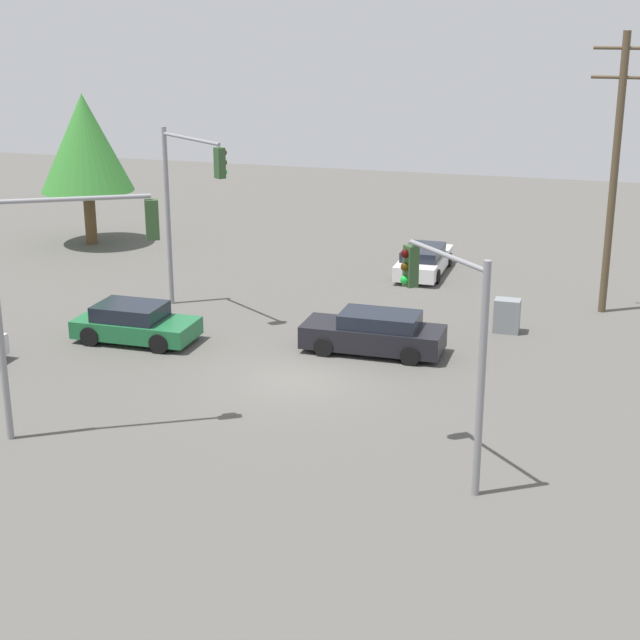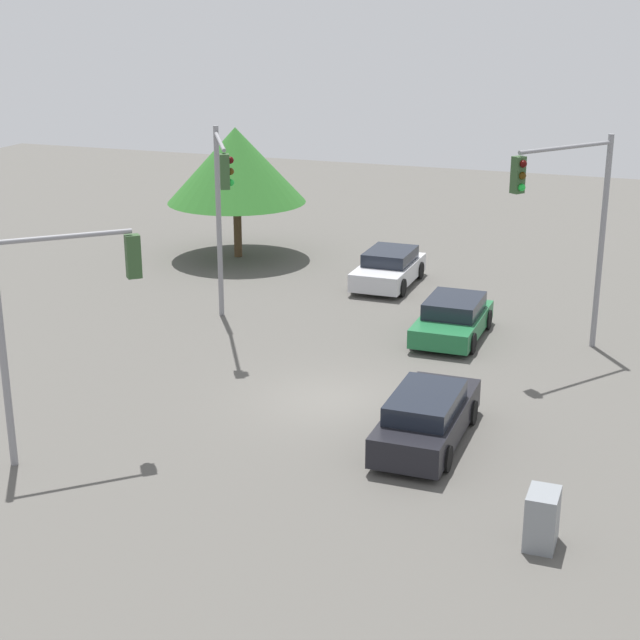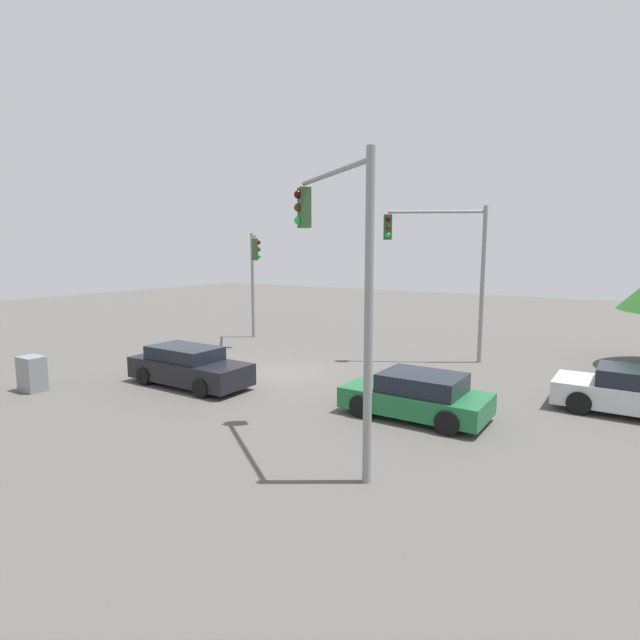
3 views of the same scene
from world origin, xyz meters
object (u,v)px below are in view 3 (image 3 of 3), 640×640
Objects in this scene: sedan_green at (417,396)px; traffic_signal_aux at (445,256)px; sedan_dark at (189,367)px; electrical_cabinet at (32,374)px; traffic_signal_main at (254,268)px; traffic_signal_cross at (339,258)px; sedan_silver at (635,392)px.

sedan_green is 0.62× the size of traffic_signal_aux.
electrical_cabinet is (-3.99, -3.45, -0.08)m from sedan_dark.
traffic_signal_main is (-11.95, 6.81, 3.28)m from sedan_green.
traffic_signal_aux reaches higher than sedan_dark.
sedan_dark is 5.27m from electrical_cabinet.
sedan_silver is at bearing -92.59° from traffic_signal_cross.
traffic_signal_main reaches higher than sedan_dark.
sedan_green reaches higher than electrical_cabinet.
traffic_signal_cross is (-5.82, -7.38, 3.99)m from sedan_silver.
traffic_signal_cross reaches higher than traffic_signal_aux.
sedan_silver is 17.81m from traffic_signal_main.
sedan_silver is (5.30, 3.78, 0.03)m from sedan_green.
traffic_signal_main is at bearing 88.82° from electrical_cabinet.
sedan_dark is 8.96m from traffic_signal_cross.
electrical_cabinet is at bearing 40.97° from traffic_signal_cross.
traffic_signal_aux is (-1.35, 11.03, -0.08)m from traffic_signal_cross.
sedan_dark is 1.11× the size of sedan_silver.
traffic_signal_main is 4.75× the size of electrical_cabinet.
traffic_signal_cross reaches higher than electrical_cabinet.
traffic_signal_aux is at bearing 49.60° from electrical_cabinet.
sedan_silver is 8.95m from traffic_signal_aux.
electrical_cabinet is at bearing 20.03° from traffic_signal_aux.
sedan_dark is 11.41m from traffic_signal_aux.
sedan_silver is 10.21m from traffic_signal_cross.
electrical_cabinet is at bearing 115.82° from sedan_silver.
sedan_silver reaches higher than sedan_green.
electrical_cabinet is (-12.18, -4.68, -0.03)m from sedan_green.
traffic_signal_aux reaches higher than sedan_silver.
traffic_signal_cross is at bearing 171.71° from sedan_green.
traffic_signal_cross is 5.64× the size of electrical_cabinet.
sedan_silver is 3.50× the size of electrical_cabinet.
traffic_signal_aux is (-7.17, 3.66, 3.91)m from sedan_silver.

